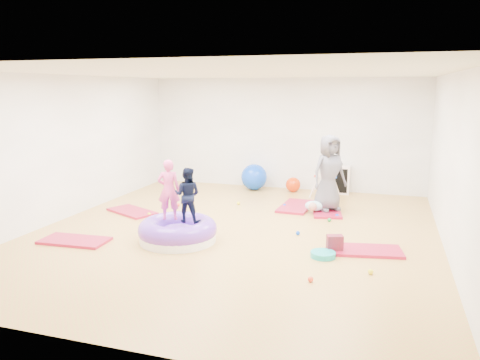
% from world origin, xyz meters
% --- Properties ---
extents(room, '(7.01, 8.01, 2.81)m').
position_xyz_m(room, '(0.00, 0.00, 1.40)').
color(room, '#C68646').
rests_on(room, ground).
extents(gym_mat_front_left, '(1.16, 0.63, 0.05)m').
position_xyz_m(gym_mat_front_left, '(-2.40, -1.34, 0.02)').
color(gym_mat_front_left, '#B71B3D').
rests_on(gym_mat_front_left, ground).
extents(gym_mat_mid_left, '(1.23, 0.97, 0.05)m').
position_xyz_m(gym_mat_mid_left, '(-2.46, 0.63, 0.02)').
color(gym_mat_mid_left, '#B71B3D').
rests_on(gym_mat_mid_left, ground).
extents(gym_mat_center_back, '(0.67, 1.25, 0.05)m').
position_xyz_m(gym_mat_center_back, '(0.71, 2.08, 0.03)').
color(gym_mat_center_back, '#B71B3D').
rests_on(gym_mat_center_back, ground).
extents(gym_mat_right, '(1.24, 0.78, 0.05)m').
position_xyz_m(gym_mat_right, '(2.28, -0.37, 0.02)').
color(gym_mat_right, '#B71B3D').
rests_on(gym_mat_right, ground).
extents(gym_mat_rear_right, '(0.77, 1.21, 0.05)m').
position_xyz_m(gym_mat_rear_right, '(1.39, 1.90, 0.02)').
color(gym_mat_rear_right, '#B71B3D').
rests_on(gym_mat_rear_right, ground).
extents(inflatable_cushion, '(1.33, 1.33, 0.42)m').
position_xyz_m(inflatable_cushion, '(-0.77, -0.77, 0.16)').
color(inflatable_cushion, white).
rests_on(inflatable_cushion, ground).
extents(child_pink, '(0.44, 0.36, 1.04)m').
position_xyz_m(child_pink, '(-0.96, -0.66, 0.91)').
color(child_pink, '#F54C9A').
rests_on(child_pink, inflatable_cushion).
extents(child_navy, '(0.48, 0.39, 0.93)m').
position_xyz_m(child_navy, '(-0.60, -0.70, 0.85)').
color(child_navy, black).
rests_on(child_navy, inflatable_cushion).
extents(adult_caregiver, '(0.90, 0.89, 1.57)m').
position_xyz_m(adult_caregiver, '(1.41, 1.92, 0.83)').
color(adult_caregiver, '#555461').
rests_on(adult_caregiver, gym_mat_rear_right).
extents(infant, '(0.37, 0.38, 0.22)m').
position_xyz_m(infant, '(1.15, 1.70, 0.16)').
color(infant, '#ADE5F8').
rests_on(infant, gym_mat_rear_right).
extents(ball_pit_balls, '(4.47, 3.89, 0.08)m').
position_xyz_m(ball_pit_balls, '(0.38, 0.59, 0.04)').
color(ball_pit_balls, blue).
rests_on(ball_pit_balls, ground).
extents(exercise_ball_blue, '(0.66, 0.66, 0.66)m').
position_xyz_m(exercise_ball_blue, '(-0.66, 3.54, 0.33)').
color(exercise_ball_blue, blue).
rests_on(exercise_ball_blue, ground).
extents(exercise_ball_orange, '(0.37, 0.37, 0.37)m').
position_xyz_m(exercise_ball_orange, '(0.34, 3.60, 0.18)').
color(exercise_ball_orange, red).
rests_on(exercise_ball_orange, ground).
extents(infant_play_gym, '(0.66, 0.62, 0.50)m').
position_xyz_m(infant_play_gym, '(1.17, 3.28, 0.34)').
color(infant_play_gym, white).
rests_on(infant_play_gym, ground).
extents(cube_shelf, '(0.68, 0.34, 0.68)m').
position_xyz_m(cube_shelf, '(1.36, 3.79, 0.34)').
color(cube_shelf, white).
rests_on(cube_shelf, ground).
extents(balance_disc, '(0.38, 0.38, 0.09)m').
position_xyz_m(balance_disc, '(1.69, -0.80, 0.04)').
color(balance_disc, '#16A7AE').
rests_on(balance_disc, ground).
extents(backpack, '(0.28, 0.23, 0.28)m').
position_xyz_m(backpack, '(1.83, -0.54, 0.14)').
color(backpack, maroon).
rests_on(backpack, ground).
extents(yellow_toy, '(0.19, 0.19, 0.03)m').
position_xyz_m(yellow_toy, '(-0.92, -0.75, 0.01)').
color(yellow_toy, yellow).
rests_on(yellow_toy, ground).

